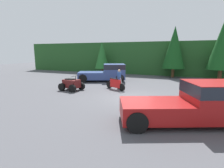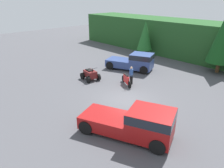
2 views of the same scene
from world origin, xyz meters
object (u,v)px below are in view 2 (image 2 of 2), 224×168
dirt_bike (126,80)px  rider_person (131,75)px  pickup_truck_red (136,122)px  pickup_truck_second (135,61)px  quad_atv (90,75)px

dirt_bike → rider_person: size_ratio=1.18×
pickup_truck_red → pickup_truck_second: (-8.39, 9.22, -0.00)m
quad_atv → rider_person: bearing=37.8°
pickup_truck_second → rider_person: pickup_truck_second is taller
dirt_bike → pickup_truck_second: bearing=147.6°
pickup_truck_red → dirt_bike: 8.03m
dirt_bike → rider_person: 0.64m
pickup_truck_red → rider_person: (-5.74, 5.81, -0.06)m
pickup_truck_second → dirt_bike: pickup_truck_second is taller
pickup_truck_second → quad_atv: 5.55m
pickup_truck_second → rider_person: (2.64, -3.42, -0.06)m
rider_person → quad_atv: bearing=-138.5°
pickup_truck_second → dirt_bike: (2.46, -3.83, -0.52)m
pickup_truck_red → dirt_bike: bearing=114.7°
pickup_truck_second → dirt_bike: size_ratio=2.69×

